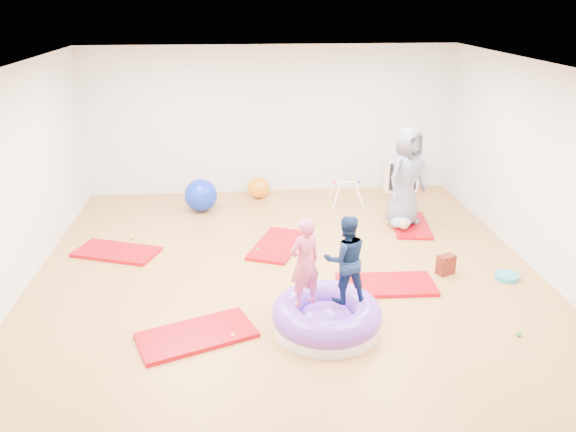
{
  "coord_description": "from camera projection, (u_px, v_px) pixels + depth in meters",
  "views": [
    {
      "loc": [
        -0.61,
        -6.58,
        3.62
      ],
      "look_at": [
        0.0,
        0.3,
        0.9
      ],
      "focal_mm": 35.0,
      "sensor_mm": 36.0,
      "label": 1
    }
  ],
  "objects": [
    {
      "name": "room",
      "position": [
        290.0,
        187.0,
        6.96
      ],
      "size": [
        7.01,
        8.01,
        2.81
      ],
      "color": "#B37E3D",
      "rests_on": "ground"
    },
    {
      "name": "gym_mat_front_left",
      "position": [
        197.0,
        335.0,
        6.36
      ],
      "size": [
        1.44,
        1.08,
        0.05
      ],
      "primitive_type": "cube",
      "rotation": [
        0.0,
        0.0,
        0.37
      ],
      "color": "#9C050C",
      "rests_on": "ground"
    },
    {
      "name": "gym_mat_mid_left",
      "position": [
        117.0,
        252.0,
        8.44
      ],
      "size": [
        1.36,
        1.0,
        0.05
      ],
      "primitive_type": "cube",
      "rotation": [
        0.0,
        0.0,
        -0.36
      ],
      "color": "#9C050C",
      "rests_on": "ground"
    },
    {
      "name": "gym_mat_center_back",
      "position": [
        277.0,
        245.0,
        8.67
      ],
      "size": [
        1.03,
        1.37,
        0.05
      ],
      "primitive_type": "cube",
      "rotation": [
        0.0,
        0.0,
        1.18
      ],
      "color": "#9C050C",
      "rests_on": "ground"
    },
    {
      "name": "gym_mat_right",
      "position": [
        386.0,
        285.0,
        7.48
      ],
      "size": [
        1.31,
        0.69,
        0.05
      ],
      "primitive_type": "cube",
      "rotation": [
        0.0,
        0.0,
        -0.04
      ],
      "color": "#9C050C",
      "rests_on": "ground"
    },
    {
      "name": "gym_mat_rear_right",
      "position": [
        410.0,
        225.0,
        9.43
      ],
      "size": [
        0.74,
        1.23,
        0.05
      ],
      "primitive_type": "cube",
      "rotation": [
        0.0,
        0.0,
        1.43
      ],
      "color": "#9C050C",
      "rests_on": "ground"
    },
    {
      "name": "inflatable_cushion",
      "position": [
        326.0,
        317.0,
        6.49
      ],
      "size": [
        1.28,
        1.28,
        0.4
      ],
      "rotation": [
        0.0,
        0.0,
        -0.28
      ],
      "color": "white",
      "rests_on": "ground"
    },
    {
      "name": "child_pink",
      "position": [
        305.0,
        258.0,
        6.22
      ],
      "size": [
        0.46,
        0.4,
        1.06
      ],
      "primitive_type": "imported",
      "rotation": [
        0.0,
        0.0,
        3.61
      ],
      "color": "#CF4D6E",
      "rests_on": "inflatable_cushion"
    },
    {
      "name": "child_navy",
      "position": [
        346.0,
        255.0,
        6.31
      ],
      "size": [
        0.55,
        0.44,
        1.05
      ],
      "primitive_type": "imported",
      "rotation": [
        0.0,
        0.0,
        3.23
      ],
      "color": "#0E2044",
      "rests_on": "inflatable_cushion"
    },
    {
      "name": "adult_caregiver",
      "position": [
        406.0,
        177.0,
        9.15
      ],
      "size": [
        0.95,
        0.89,
        1.63
      ],
      "primitive_type": "imported",
      "rotation": [
        0.0,
        0.0,
        0.62
      ],
      "color": "slate",
      "rests_on": "gym_mat_rear_right"
    },
    {
      "name": "infant",
      "position": [
        401.0,
        223.0,
        9.19
      ],
      "size": [
        0.34,
        0.34,
        0.2
      ],
      "color": "#97ABCB",
      "rests_on": "gym_mat_rear_right"
    },
    {
      "name": "ball_pit_balls",
      "position": [
        312.0,
        288.0,
        7.37
      ],
      "size": [
        4.92,
        3.3,
        0.07
      ],
      "color": "yellow",
      "rests_on": "ground"
    },
    {
      "name": "exercise_ball_blue",
      "position": [
        201.0,
        195.0,
        10.02
      ],
      "size": [
        0.59,
        0.59,
        0.59
      ],
      "primitive_type": "sphere",
      "color": "#0D27B6",
      "rests_on": "ground"
    },
    {
      "name": "exercise_ball_orange",
      "position": [
        259.0,
        187.0,
        10.7
      ],
      "size": [
        0.41,
        0.41,
        0.41
      ],
      "primitive_type": "sphere",
      "color": "orange",
      "rests_on": "ground"
    },
    {
      "name": "infant_play_gym",
      "position": [
        346.0,
        190.0,
        10.29
      ],
      "size": [
        0.59,
        0.56,
        0.45
      ],
      "rotation": [
        0.0,
        0.0,
        -0.1
      ],
      "color": "white",
      "rests_on": "ground"
    },
    {
      "name": "cube_shelf",
      "position": [
        401.0,
        175.0,
        11.08
      ],
      "size": [
        0.64,
        0.31,
        0.64
      ],
      "color": "white",
      "rests_on": "ground"
    },
    {
      "name": "balance_disc",
      "position": [
        507.0,
        276.0,
        7.68
      ],
      "size": [
        0.32,
        0.32,
        0.07
      ],
      "primitive_type": "cylinder",
      "color": "teal",
      "rests_on": "ground"
    },
    {
      "name": "backpack",
      "position": [
        446.0,
        265.0,
        7.78
      ],
      "size": [
        0.28,
        0.23,
        0.28
      ],
      "primitive_type": "cube",
      "rotation": [
        0.0,
        0.0,
        0.4
      ],
      "color": "#AA2C1B",
      "rests_on": "ground"
    },
    {
      "name": "yellow_toy",
      "position": [
        240.0,
        326.0,
        6.56
      ],
      "size": [
        0.18,
        0.18,
        0.03
      ],
      "primitive_type": "cylinder",
      "color": "yellow",
      "rests_on": "ground"
    }
  ]
}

